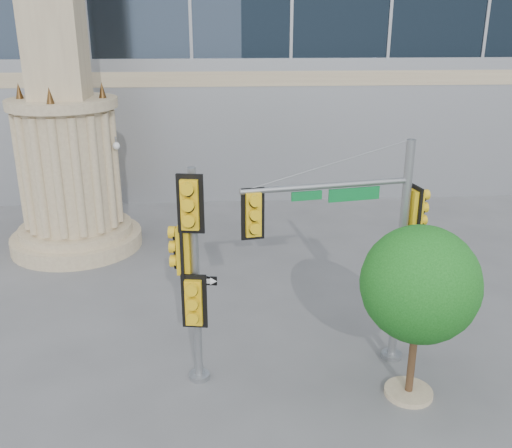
{
  "coord_description": "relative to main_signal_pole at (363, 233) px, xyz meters",
  "views": [
    {
      "loc": [
        -1.08,
        -9.88,
        7.46
      ],
      "look_at": [
        -0.25,
        2.0,
        3.19
      ],
      "focal_mm": 40.0,
      "sensor_mm": 36.0,
      "label": 1
    }
  ],
  "objects": [
    {
      "name": "secondary_signal_pole",
      "position": [
        -3.64,
        -0.46,
        -0.39
      ],
      "size": [
        0.83,
        0.69,
        4.78
      ],
      "rotation": [
        0.0,
        0.0,
        -0.15
      ],
      "color": "slate",
      "rests_on": "ground"
    },
    {
      "name": "monument",
      "position": [
        -7.99,
        7.74,
        2.32
      ],
      "size": [
        4.4,
        4.4,
        16.6
      ],
      "color": "tan",
      "rests_on": "ground"
    },
    {
      "name": "ground",
      "position": [
        -1.99,
        -1.26,
        -3.19
      ],
      "size": [
        120.0,
        120.0,
        0.0
      ],
      "primitive_type": "plane",
      "color": "#545456",
      "rests_on": "ground"
    },
    {
      "name": "street_tree",
      "position": [
        0.9,
        -1.25,
        -0.72
      ],
      "size": [
        2.41,
        2.35,
        3.75
      ],
      "color": "tan",
      "rests_on": "ground"
    },
    {
      "name": "main_signal_pole",
      "position": [
        0.0,
        0.0,
        0.0
      ],
      "size": [
        3.98,
        1.04,
        5.15
      ],
      "rotation": [
        0.0,
        0.0,
        0.18
      ],
      "color": "slate",
      "rests_on": "ground"
    }
  ]
}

